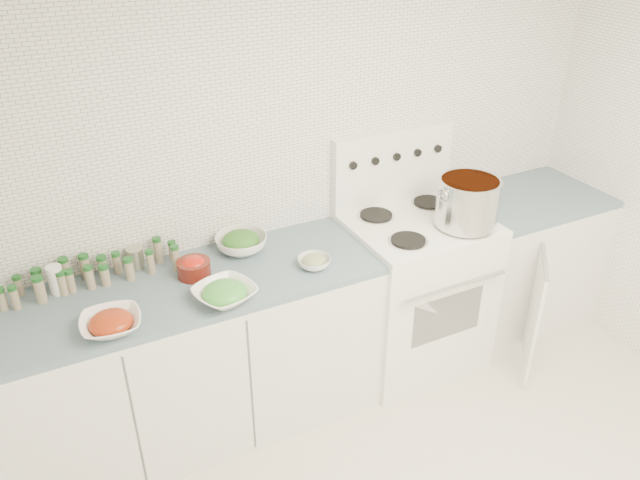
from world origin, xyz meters
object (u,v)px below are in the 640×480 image
at_px(stock_pot, 468,200).
at_px(bowl_tomato, 111,323).
at_px(stove, 412,287).
at_px(bowl_snowpea, 225,293).

xyz_separation_m(stock_pot, bowl_tomato, (-1.88, -0.03, -0.15)).
bearing_deg(stove, stock_pot, -40.37).
xyz_separation_m(stove, bowl_tomato, (-1.69, -0.20, 0.44)).
bearing_deg(stove, bowl_snowpea, -170.31).
xyz_separation_m(bowl_tomato, bowl_snowpea, (0.50, -0.01, 0.00)).
relative_size(stock_pot, bowl_tomato, 1.28).
xyz_separation_m(stock_pot, bowl_snowpea, (-1.38, -0.04, -0.15)).
distance_m(stock_pot, bowl_tomato, 1.89).
distance_m(stock_pot, bowl_snowpea, 1.39).
distance_m(stove, bowl_snowpea, 1.28).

